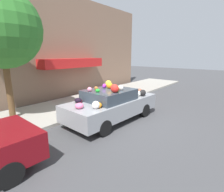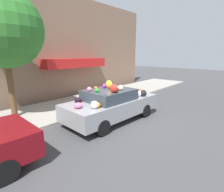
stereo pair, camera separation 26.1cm
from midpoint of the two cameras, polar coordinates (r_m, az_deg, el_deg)
ground_plane at (r=7.56m, az=-1.86°, el=-7.52°), size 60.00×60.00×0.00m
sidewalk_curb at (r=9.45m, az=-14.36°, el=-3.23°), size 24.00×3.20×0.12m
building_facade at (r=10.99m, az=-22.04°, el=14.45°), size 18.00×1.20×6.27m
street_tree at (r=8.19m, az=-33.41°, el=17.87°), size 3.00×3.00×5.03m
fire_hydrant at (r=8.81m, az=-7.32°, el=-1.38°), size 0.20×0.20×0.70m
art_car at (r=7.22m, az=-1.16°, el=-2.55°), size 4.21×1.96×1.64m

